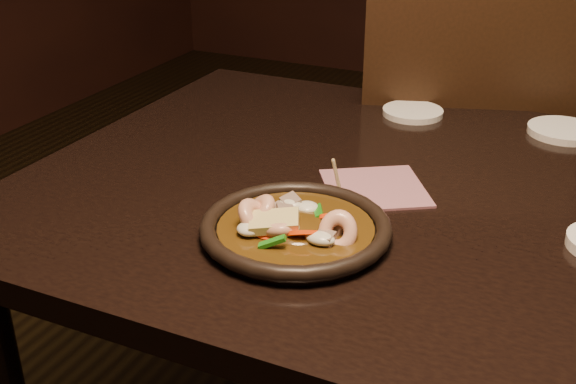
% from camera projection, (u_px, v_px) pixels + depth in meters
% --- Properties ---
extents(table, '(1.60, 0.90, 0.75)m').
position_uv_depth(table, '(545.00, 265.00, 1.05)').
color(table, black).
rests_on(table, floor).
extents(chair, '(0.59, 0.59, 0.99)m').
position_uv_depth(chair, '(456.00, 174.00, 1.66)').
color(chair, black).
rests_on(chair, floor).
extents(plate, '(0.26, 0.26, 0.03)m').
position_uv_depth(plate, '(296.00, 229.00, 0.96)').
color(plate, black).
rests_on(plate, table).
extents(stirfry, '(0.18, 0.13, 0.06)m').
position_uv_depth(stirfry, '(291.00, 226.00, 0.95)').
color(stirfry, '#3D270B').
rests_on(stirfry, plate).
extents(saucer_left, '(0.12, 0.12, 0.01)m').
position_uv_depth(saucer_left, '(413.00, 112.00, 1.40)').
color(saucer_left, white).
rests_on(saucer_left, table).
extents(saucer_right, '(0.13, 0.13, 0.01)m').
position_uv_depth(saucer_right, '(564.00, 131.00, 1.30)').
color(saucer_right, white).
rests_on(saucer_right, table).
extents(chopsticks, '(0.11, 0.20, 0.01)m').
position_uv_depth(chopsticks, '(339.00, 189.00, 1.09)').
color(chopsticks, tan).
rests_on(chopsticks, table).
extents(napkin, '(0.20, 0.20, 0.00)m').
position_uv_depth(napkin, '(375.00, 188.00, 1.10)').
color(napkin, '#935B68').
rests_on(napkin, table).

